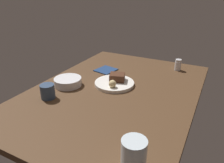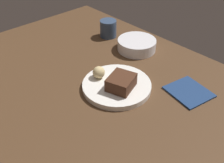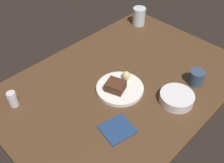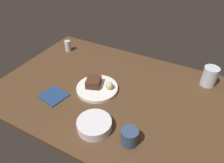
{
  "view_description": "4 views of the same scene",
  "coord_description": "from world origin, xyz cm",
  "px_view_note": "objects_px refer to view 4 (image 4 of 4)",
  "views": [
    {
      "loc": [
        -94.16,
        -47.02,
        55.83
      ],
      "look_at": [
        -2.06,
        0.79,
        8.52
      ],
      "focal_mm": 34.6,
      "sensor_mm": 36.0,
      "label": 1
    },
    {
      "loc": [
        51.32,
        -41.94,
        54.43
      ],
      "look_at": [
        7.0,
        -0.74,
        8.52
      ],
      "focal_mm": 40.36,
      "sensor_mm": 36.0,
      "label": 2
    },
    {
      "loc": [
        69.38,
        61.38,
        89.53
      ],
      "look_at": [
        6.73,
        -0.72,
        6.96
      ],
      "focal_mm": 41.41,
      "sensor_mm": 36.0,
      "label": 3
    },
    {
      "loc": [
        -41.9,
        74.86,
        75.95
      ],
      "look_at": [
        -2.07,
        -0.35,
        8.93
      ],
      "focal_mm": 33.13,
      "sensor_mm": 36.0,
      "label": 4
    }
  ],
  "objects_px": {
    "chocolate_cake_slice": "(94,82)",
    "folded_napkin": "(54,96)",
    "bread_roll": "(109,85)",
    "side_bowl": "(94,125)",
    "salt_shaker": "(68,46)",
    "water_glass": "(210,76)",
    "dessert_plate": "(97,88)",
    "coffee_cup": "(129,137)"
  },
  "relations": [
    {
      "from": "chocolate_cake_slice",
      "to": "side_bowl",
      "type": "height_order",
      "value": "chocolate_cake_slice"
    },
    {
      "from": "chocolate_cake_slice",
      "to": "water_glass",
      "type": "bearing_deg",
      "value": -149.32
    },
    {
      "from": "dessert_plate",
      "to": "chocolate_cake_slice",
      "type": "relative_size",
      "value": 2.67
    },
    {
      "from": "chocolate_cake_slice",
      "to": "bread_roll",
      "type": "bearing_deg",
      "value": -170.26
    },
    {
      "from": "chocolate_cake_slice",
      "to": "side_bowl",
      "type": "distance_m",
      "value": 0.28
    },
    {
      "from": "dessert_plate",
      "to": "side_bowl",
      "type": "bearing_deg",
      "value": 118.53
    },
    {
      "from": "bread_roll",
      "to": "water_glass",
      "type": "bearing_deg",
      "value": -145.94
    },
    {
      "from": "bread_roll",
      "to": "water_glass",
      "type": "height_order",
      "value": "water_glass"
    },
    {
      "from": "side_bowl",
      "to": "folded_napkin",
      "type": "bearing_deg",
      "value": -14.8
    },
    {
      "from": "salt_shaker",
      "to": "coffee_cup",
      "type": "height_order",
      "value": "salt_shaker"
    },
    {
      "from": "chocolate_cake_slice",
      "to": "folded_napkin",
      "type": "height_order",
      "value": "chocolate_cake_slice"
    },
    {
      "from": "chocolate_cake_slice",
      "to": "folded_napkin",
      "type": "distance_m",
      "value": 0.22
    },
    {
      "from": "water_glass",
      "to": "bread_roll",
      "type": "bearing_deg",
      "value": 34.06
    },
    {
      "from": "side_bowl",
      "to": "coffee_cup",
      "type": "relative_size",
      "value": 2.09
    },
    {
      "from": "dessert_plate",
      "to": "side_bowl",
      "type": "height_order",
      "value": "side_bowl"
    },
    {
      "from": "dessert_plate",
      "to": "coffee_cup",
      "type": "xyz_separation_m",
      "value": [
        -0.29,
        0.23,
        0.03
      ]
    },
    {
      "from": "dessert_plate",
      "to": "water_glass",
      "type": "distance_m",
      "value": 0.62
    },
    {
      "from": "dessert_plate",
      "to": "folded_napkin",
      "type": "relative_size",
      "value": 1.79
    },
    {
      "from": "water_glass",
      "to": "coffee_cup",
      "type": "relative_size",
      "value": 1.5
    },
    {
      "from": "side_bowl",
      "to": "salt_shaker",
      "type": "bearing_deg",
      "value": -43.62
    },
    {
      "from": "salt_shaker",
      "to": "folded_napkin",
      "type": "distance_m",
      "value": 0.48
    },
    {
      "from": "coffee_cup",
      "to": "folded_napkin",
      "type": "bearing_deg",
      "value": -9.19
    },
    {
      "from": "salt_shaker",
      "to": "folded_napkin",
      "type": "xyz_separation_m",
      "value": [
        -0.23,
        0.42,
        -0.03
      ]
    },
    {
      "from": "chocolate_cake_slice",
      "to": "salt_shaker",
      "type": "height_order",
      "value": "salt_shaker"
    },
    {
      "from": "folded_napkin",
      "to": "side_bowl",
      "type": "bearing_deg",
      "value": 165.2
    },
    {
      "from": "chocolate_cake_slice",
      "to": "bread_roll",
      "type": "height_order",
      "value": "same"
    },
    {
      "from": "salt_shaker",
      "to": "side_bowl",
      "type": "distance_m",
      "value": 0.73
    },
    {
      "from": "bread_roll",
      "to": "side_bowl",
      "type": "distance_m",
      "value": 0.26
    },
    {
      "from": "coffee_cup",
      "to": "folded_napkin",
      "type": "relative_size",
      "value": 0.59
    },
    {
      "from": "dessert_plate",
      "to": "chocolate_cake_slice",
      "type": "bearing_deg",
      "value": -11.99
    },
    {
      "from": "water_glass",
      "to": "side_bowl",
      "type": "distance_m",
      "value": 0.69
    },
    {
      "from": "bread_roll",
      "to": "folded_napkin",
      "type": "relative_size",
      "value": 0.33
    },
    {
      "from": "salt_shaker",
      "to": "side_bowl",
      "type": "xyz_separation_m",
      "value": [
        -0.53,
        0.5,
        -0.01
      ]
    },
    {
      "from": "salt_shaker",
      "to": "water_glass",
      "type": "height_order",
      "value": "water_glass"
    },
    {
      "from": "salt_shaker",
      "to": "side_bowl",
      "type": "relative_size",
      "value": 0.49
    },
    {
      "from": "dessert_plate",
      "to": "side_bowl",
      "type": "relative_size",
      "value": 1.46
    },
    {
      "from": "bread_roll",
      "to": "coffee_cup",
      "type": "relative_size",
      "value": 0.55
    },
    {
      "from": "folded_napkin",
      "to": "water_glass",
      "type": "bearing_deg",
      "value": -145.33
    },
    {
      "from": "chocolate_cake_slice",
      "to": "bread_roll",
      "type": "distance_m",
      "value": 0.09
    },
    {
      "from": "dessert_plate",
      "to": "bread_roll",
      "type": "height_order",
      "value": "bread_roll"
    },
    {
      "from": "dessert_plate",
      "to": "chocolate_cake_slice",
      "type": "distance_m",
      "value": 0.04
    },
    {
      "from": "chocolate_cake_slice",
      "to": "salt_shaker",
      "type": "relative_size",
      "value": 1.13
    }
  ]
}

